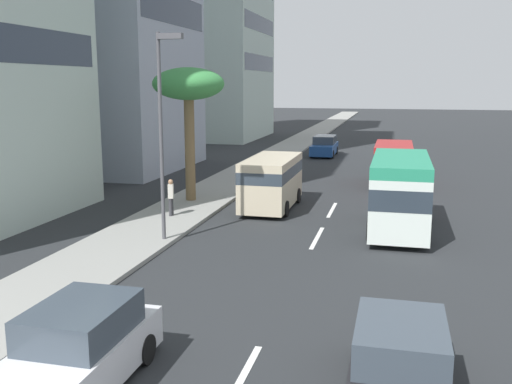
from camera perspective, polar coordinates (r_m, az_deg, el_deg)
ground_plane at (r=37.97m, az=9.41°, el=1.77°), size 198.00×198.00×0.00m
sidewalk_right at (r=39.02m, az=-0.40°, el=2.26°), size 162.00×3.29×0.15m
lane_stripe_near at (r=11.98m, az=-1.61°, el=-18.29°), size 3.20×0.16×0.01m
lane_stripe_mid at (r=22.18m, az=6.07°, el=-4.53°), size 3.20×0.16×0.01m
lane_stripe_far at (r=27.07m, az=7.53°, el=-1.77°), size 3.20×0.16×0.01m
van_lead at (r=34.21m, az=13.43°, el=2.97°), size 5.04×2.21×2.40m
car_second at (r=11.94m, az=-17.16°, el=-14.74°), size 4.09×1.85×1.66m
car_third at (r=11.31m, az=14.01°, el=-16.14°), size 4.05×1.81×1.63m
minibus_fourth at (r=23.46m, az=14.05°, el=0.11°), size 6.32×2.30×2.96m
car_fifth at (r=47.28m, az=6.79°, el=4.51°), size 4.73×1.87×1.61m
car_sixth at (r=41.43m, az=13.96°, el=3.41°), size 4.60×1.82×1.63m
van_seventh at (r=26.96m, az=1.56°, el=1.25°), size 5.25×2.16×2.41m
pedestrian_near_lamp at (r=25.16m, az=-8.42°, el=-0.38°), size 0.36×0.29×1.60m
palm_tree at (r=28.06m, az=-6.69°, el=10.19°), size 3.43×3.43×6.41m
street_lamp at (r=20.89m, az=-9.18°, el=7.45°), size 0.24×0.97×7.41m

